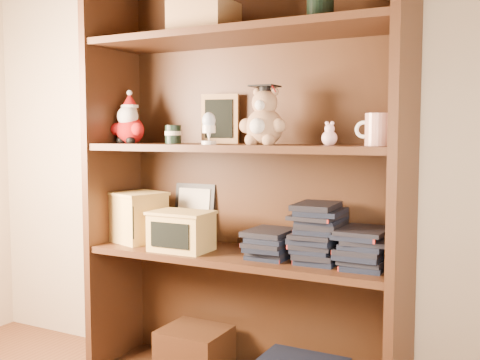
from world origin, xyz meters
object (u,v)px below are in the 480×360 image
object	(u,v)px
grad_teddy_bear	(264,121)
teacher_mug	(377,130)
bookcase	(246,190)
treats_box	(139,217)

from	to	relation	value
grad_teddy_bear	teacher_mug	world-z (taller)	grad_teddy_bear
bookcase	grad_teddy_bear	xyz separation A→B (m)	(0.10, -0.06, 0.25)
bookcase	treats_box	xyz separation A→B (m)	(-0.46, -0.05, -0.13)
bookcase	treats_box	world-z (taller)	bookcase
teacher_mug	treats_box	xyz separation A→B (m)	(-0.96, -0.00, -0.35)
bookcase	teacher_mug	bearing A→B (deg)	-5.78
grad_teddy_bear	bookcase	bearing A→B (deg)	150.50
treats_box	bookcase	bearing A→B (deg)	6.37
bookcase	teacher_mug	distance (m)	0.55
bookcase	treats_box	bearing A→B (deg)	-173.63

